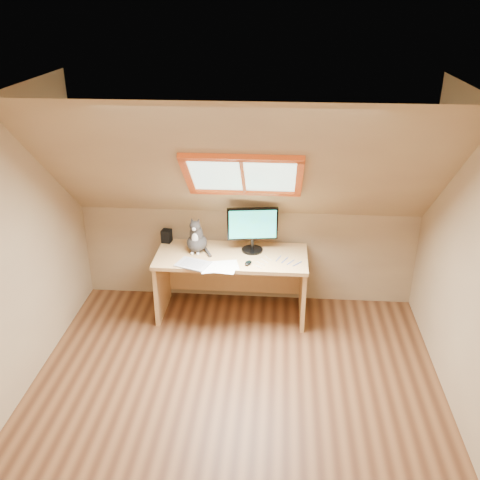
{
  "coord_description": "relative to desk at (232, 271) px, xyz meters",
  "views": [
    {
      "loc": [
        0.32,
        -3.33,
        3.05
      ],
      "look_at": [
        -0.02,
        1.0,
        1.03
      ],
      "focal_mm": 40.0,
      "sensor_mm": 36.0,
      "label": 1
    }
  ],
  "objects": [
    {
      "name": "ground",
      "position": [
        0.14,
        -1.45,
        -0.47
      ],
      "size": [
        3.5,
        3.5,
        0.0
      ],
      "primitive_type": "plane",
      "color": "brown",
      "rests_on": "ground"
    },
    {
      "name": "cables",
      "position": [
        0.46,
        -0.18,
        0.22
      ],
      "size": [
        0.51,
        0.26,
        0.01
      ],
      "color": "silver",
      "rests_on": "desk"
    },
    {
      "name": "desk_speaker",
      "position": [
        -0.7,
        0.18,
        0.28
      ],
      "size": [
        0.11,
        0.11,
        0.14
      ],
      "primitive_type": "cube",
      "rotation": [
        0.0,
        0.0,
        -0.16
      ],
      "color": "black",
      "rests_on": "desk"
    },
    {
      "name": "cat",
      "position": [
        -0.35,
        -0.0,
        0.35
      ],
      "size": [
        0.22,
        0.26,
        0.37
      ],
      "color": "#393433",
      "rests_on": "desk"
    },
    {
      "name": "desk",
      "position": [
        0.0,
        0.0,
        0.0
      ],
      "size": [
        1.5,
        0.66,
        0.68
      ],
      "color": "tan",
      "rests_on": "ground"
    },
    {
      "name": "papers",
      "position": [
        -0.15,
        -0.33,
        0.22
      ],
      "size": [
        0.35,
        0.3,
        0.01
      ],
      "color": "white",
      "rests_on": "desk"
    },
    {
      "name": "graphics_tablet",
      "position": [
        -0.35,
        -0.3,
        0.22
      ],
      "size": [
        0.36,
        0.31,
        0.01
      ],
      "primitive_type": "cube",
      "rotation": [
        0.0,
        0.0,
        -0.34
      ],
      "color": "#B2B2B7",
      "rests_on": "desk"
    },
    {
      "name": "mouse",
      "position": [
        0.18,
        -0.25,
        0.23
      ],
      "size": [
        0.09,
        0.11,
        0.03
      ],
      "primitive_type": "ellipsoid",
      "rotation": [
        0.0,
        0.0,
        -0.42
      ],
      "color": "black",
      "rests_on": "desk"
    },
    {
      "name": "room_shell",
      "position": [
        0.14,
        -1.54,
        0.96
      ],
      "size": [
        3.52,
        3.52,
        2.41
      ],
      "color": "tan",
      "rests_on": "ground"
    },
    {
      "name": "monitor",
      "position": [
        0.2,
        0.04,
        0.48
      ],
      "size": [
        0.5,
        0.21,
        0.46
      ],
      "color": "black",
      "rests_on": "desk"
    }
  ]
}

